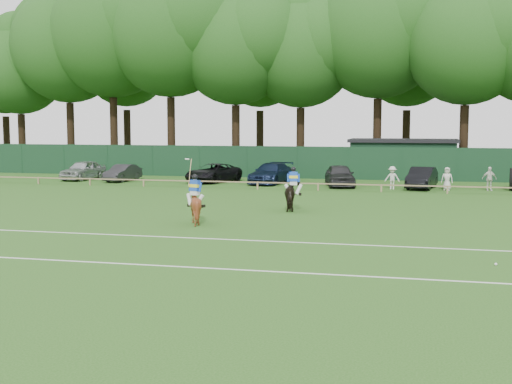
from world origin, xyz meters
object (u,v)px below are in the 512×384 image
(estate_black, at_px, (422,178))
(utility_shed, at_px, (403,158))
(horse_dark, at_px, (293,195))
(spectator_right, at_px, (447,179))
(sedan_navy, at_px, (271,173))
(suv_black, at_px, (213,173))
(sedan_silver, at_px, (83,170))
(polo_ball, at_px, (496,264))
(hatch_grey, at_px, (340,175))
(sedan_grey, at_px, (123,173))
(horse_chestnut, at_px, (195,206))
(spectator_mid, at_px, (489,179))
(spectator_left, at_px, (392,178))

(estate_black, height_order, utility_shed, utility_shed)
(horse_dark, height_order, spectator_right, horse_dark)
(sedan_navy, bearing_deg, suv_black, -172.74)
(sedan_silver, relative_size, polo_ball, 48.24)
(hatch_grey, bearing_deg, utility_shed, 52.46)
(sedan_grey, bearing_deg, estate_black, 3.94)
(horse_chestnut, height_order, sedan_navy, horse_chestnut)
(horse_chestnut, xyz_separation_m, estate_black, (9.56, 18.40, -0.08))
(estate_black, distance_m, polo_ball, 24.59)
(suv_black, bearing_deg, hatch_grey, 12.01)
(sedan_grey, distance_m, sedan_navy, 11.14)
(sedan_navy, xyz_separation_m, hatch_grey, (5.04, -1.02, 0.03))
(horse_chestnut, relative_size, spectator_right, 1.06)
(suv_black, bearing_deg, sedan_silver, -159.92)
(spectator_right, relative_size, polo_ball, 16.61)
(horse_dark, distance_m, sedan_navy, 15.00)
(estate_black, height_order, spectator_mid, spectator_mid)
(estate_black, bearing_deg, sedan_silver, -172.98)
(sedan_silver, xyz_separation_m, spectator_left, (23.20, -1.96, 0.01))
(suv_black, distance_m, polo_ball, 30.95)
(sedan_grey, bearing_deg, hatch_grey, 4.39)
(spectator_left, bearing_deg, horse_dark, -107.03)
(spectator_mid, bearing_deg, estate_black, 164.24)
(sedan_silver, height_order, sedan_grey, sedan_silver)
(sedan_silver, bearing_deg, horse_chestnut, -44.07)
(horse_chestnut, bearing_deg, spectator_mid, -109.42)
(horse_dark, xyz_separation_m, spectator_mid, (10.41, 12.61, -0.04))
(spectator_mid, bearing_deg, horse_chestnut, -136.88)
(spectator_left, bearing_deg, utility_shed, 90.07)
(horse_chestnut, bearing_deg, sedan_grey, -39.51)
(horse_chestnut, distance_m, suv_black, 20.45)
(sedan_silver, relative_size, spectator_right, 2.90)
(spectator_mid, bearing_deg, spectator_right, 178.62)
(spectator_left, height_order, utility_shed, utility_shed)
(sedan_silver, distance_m, estate_black, 25.10)
(hatch_grey, relative_size, spectator_right, 2.97)
(hatch_grey, distance_m, spectator_left, 3.75)
(polo_ball, xyz_separation_m, utility_shed, (-3.67, 33.56, 1.49))
(polo_ball, bearing_deg, spectator_left, 99.82)
(horse_dark, distance_m, spectator_left, 12.97)
(horse_dark, height_order, suv_black, horse_dark)
(suv_black, xyz_separation_m, sedan_navy, (4.32, -0.06, 0.05))
(horse_dark, distance_m, sedan_silver, 23.60)
(sedan_silver, relative_size, sedan_grey, 1.15)
(horse_dark, distance_m, polo_ball, 14.19)
(spectator_mid, bearing_deg, sedan_silver, 167.54)
(hatch_grey, relative_size, utility_shed, 0.53)
(estate_black, distance_m, spectator_left, 2.07)
(spectator_mid, relative_size, polo_ball, 17.15)
(sedan_grey, height_order, hatch_grey, hatch_grey)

